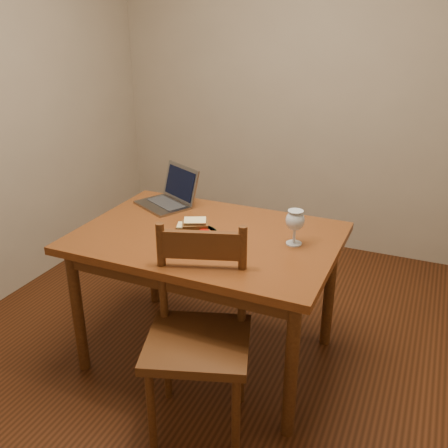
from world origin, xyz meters
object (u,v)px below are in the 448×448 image
at_px(plate, 195,234).
at_px(milk_glass, 295,227).
at_px(chair, 198,328).
at_px(laptop, 171,195).
at_px(table, 208,249).

xyz_separation_m(plate, milk_glass, (0.48, 0.11, 0.08)).
xyz_separation_m(chair, plate, (-0.22, 0.41, 0.24)).
bearing_deg(chair, plate, 99.53).
xyz_separation_m(chair, milk_glass, (0.26, 0.52, 0.31)).
height_order(milk_glass, laptop, laptop).
distance_m(plate, laptop, 0.49).
bearing_deg(milk_glass, laptop, 163.32).
xyz_separation_m(table, chair, (0.17, -0.46, -0.14)).
bearing_deg(laptop, table, -11.41).
relative_size(chair, plate, 2.45).
relative_size(table, chair, 2.35).
relative_size(table, milk_glass, 7.39).
bearing_deg(laptop, plate, -19.18).
bearing_deg(plate, chair, -62.05).
height_order(table, chair, chair).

